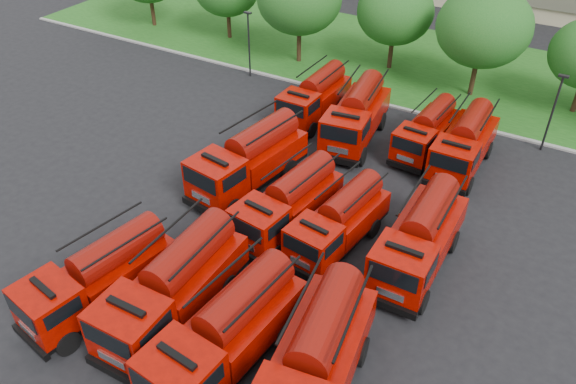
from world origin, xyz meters
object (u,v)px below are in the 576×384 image
at_px(fire_truck_4, 249,159).
at_px(fire_truck_0, 99,276).
at_px(fire_truck_3, 315,361).
at_px(fire_truck_7, 420,238).
at_px(fire_truck_11, 464,143).
at_px(fire_truck_9, 357,115).
at_px(fire_truck_5, 288,203).
at_px(fire_truck_10, 427,131).
at_px(firefighter_4, 280,241).
at_px(fire_truck_1, 174,286).
at_px(fire_truck_8, 315,97).
at_px(fire_truck_2, 227,332).
at_px(firefighter_5, 409,239).
at_px(fire_truck_6, 339,221).

bearing_deg(fire_truck_4, fire_truck_0, -85.15).
xyz_separation_m(fire_truck_3, fire_truck_7, (1.00, 8.64, -0.12)).
bearing_deg(fire_truck_11, fire_truck_3, -91.23).
distance_m(fire_truck_7, fire_truck_9, 11.94).
distance_m(fire_truck_0, fire_truck_5, 9.73).
xyz_separation_m(fire_truck_0, fire_truck_10, (8.15, 19.43, -0.18)).
distance_m(fire_truck_11, firefighter_4, 12.95).
bearing_deg(fire_truck_1, fire_truck_4, 103.96).
height_order(fire_truck_8, fire_truck_9, fire_truck_9).
height_order(fire_truck_0, fire_truck_4, fire_truck_4).
height_order(fire_truck_1, fire_truck_2, fire_truck_1).
relative_size(fire_truck_3, fire_truck_10, 1.28).
bearing_deg(fire_truck_4, fire_truck_1, -66.53).
relative_size(fire_truck_8, fire_truck_9, 0.87).
xyz_separation_m(fire_truck_9, firefighter_5, (6.55, -7.66, -1.75)).
distance_m(fire_truck_5, fire_truck_9, 9.97).
height_order(fire_truck_4, fire_truck_10, fire_truck_4).
relative_size(fire_truck_6, firefighter_5, 3.44).
relative_size(fire_truck_6, firefighter_4, 3.83).
height_order(fire_truck_4, fire_truck_11, fire_truck_4).
relative_size(fire_truck_4, fire_truck_9, 1.02).
distance_m(fire_truck_6, fire_truck_10, 10.73).
distance_m(fire_truck_0, fire_truck_10, 21.07).
xyz_separation_m(fire_truck_3, fire_truck_5, (-5.73, 8.01, -0.22)).
bearing_deg(fire_truck_3, fire_truck_7, 75.21).
distance_m(fire_truck_1, firefighter_5, 12.25).
height_order(fire_truck_3, fire_truck_11, fire_truck_3).
distance_m(fire_truck_2, fire_truck_6, 8.58).
bearing_deg(fire_truck_6, firefighter_4, -146.72).
bearing_deg(fire_truck_8, fire_truck_4, -85.19).
bearing_deg(firefighter_4, fire_truck_7, -135.59).
bearing_deg(fire_truck_2, firefighter_5, 76.40).
height_order(fire_truck_4, fire_truck_8, fire_truck_4).
relative_size(fire_truck_2, firefighter_5, 3.97).
distance_m(fire_truck_6, fire_truck_11, 10.64).
distance_m(fire_truck_2, fire_truck_3, 3.61).
bearing_deg(fire_truck_2, fire_truck_6, 90.71).
height_order(fire_truck_6, fire_truck_8, fire_truck_8).
bearing_deg(firefighter_5, fire_truck_5, 27.57).
bearing_deg(fire_truck_11, fire_truck_9, -177.85).
height_order(fire_truck_5, fire_truck_9, fire_truck_9).
relative_size(fire_truck_4, firefighter_4, 4.57).
relative_size(fire_truck_7, fire_truck_10, 1.15).
xyz_separation_m(fire_truck_1, firefighter_4, (1.35, 6.43, -1.80)).
relative_size(fire_truck_1, fire_truck_8, 1.15).
bearing_deg(fire_truck_2, fire_truck_10, 90.69).
xyz_separation_m(fire_truck_8, firefighter_4, (4.60, -12.45, -1.57)).
bearing_deg(fire_truck_3, fire_truck_1, 168.55).
bearing_deg(fire_truck_3, firefighter_4, 120.86).
bearing_deg(fire_truck_6, fire_truck_0, -122.54).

